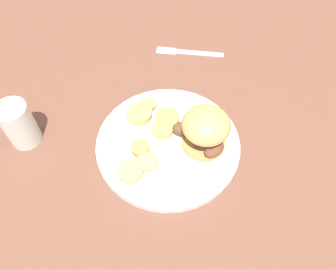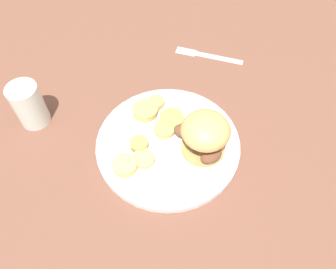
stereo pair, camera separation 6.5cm
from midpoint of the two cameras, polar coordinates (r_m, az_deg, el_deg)
The scene contains 12 objects.
ground_plane at distance 0.68m, azimuth 2.71°, elevation -2.21°, with size 4.00×4.00×0.00m, color brown.
dinner_plate at distance 0.67m, azimuth 2.74°, elevation -1.79°, with size 0.29×0.29×0.02m.
sandwich at distance 0.63m, azimuth 9.29°, elevation -0.25°, with size 0.09×0.12×0.09m.
potato_round_0 at distance 0.69m, azimuth 3.32°, elevation 2.63°, with size 0.05×0.05×0.01m, color tan.
potato_round_1 at distance 0.65m, azimuth -2.27°, elevation -1.91°, with size 0.04×0.04×0.01m, color tan.
potato_round_2 at distance 0.64m, azimuth -1.34°, elevation -4.38°, with size 0.04×0.04×0.01m, color #DBB766.
potato_round_3 at distance 0.63m, azimuth -4.63°, elevation -5.57°, with size 0.05×0.05×0.02m, color #DBB766.
potato_round_4 at distance 0.70m, azimuth -1.67°, elevation 3.89°, with size 0.05×0.05×0.01m, color tan.
potato_round_5 at distance 0.72m, azimuth 0.46°, elevation 5.47°, with size 0.04×0.04×0.01m, color tan.
potato_round_6 at distance 0.68m, azimuth 2.16°, elevation 0.90°, with size 0.05×0.05×0.01m, color tan.
fork at distance 0.87m, azimuth 9.13°, elevation 13.28°, with size 0.13×0.15×0.00m.
drinking_glass at distance 0.73m, azimuth -20.78°, elevation 4.66°, with size 0.06×0.06×0.10m.
Camera 2 is at (-0.20, -0.31, 0.57)m, focal length 35.00 mm.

